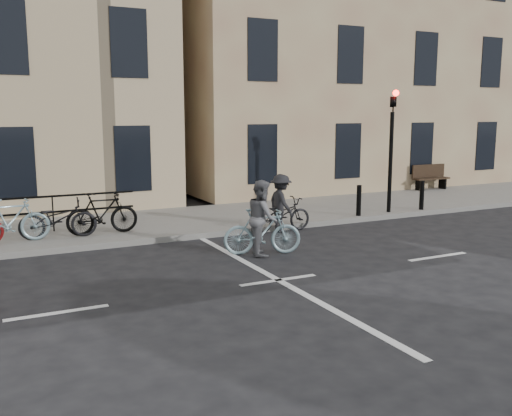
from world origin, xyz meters
name	(u,v)px	position (x,y,z in m)	size (l,w,h in m)	color
ground	(278,280)	(0.00, 0.00, 0.00)	(120.00, 120.00, 0.00)	black
sidewalk	(25,236)	(-4.00, 6.00, 0.07)	(46.00, 4.00, 0.15)	slate
building_east	(317,43)	(9.00, 13.00, 6.15)	(14.00, 10.00, 12.00)	#A28161
traffic_light	(392,136)	(6.20, 4.34, 2.45)	(0.18, 0.30, 3.90)	black
bollard_east	(359,200)	(5.00, 4.25, 0.60)	(0.14, 0.14, 0.90)	black
bollard_west	(422,195)	(7.40, 4.25, 0.60)	(0.14, 0.14, 0.90)	black
bench	(430,176)	(11.00, 7.73, 0.67)	(1.60, 0.41, 0.97)	black
cyclist_grey	(262,225)	(0.64, 1.93, 0.68)	(1.80, 1.03, 1.68)	#86A6AF
cyclist_dark	(281,209)	(2.21, 3.90, 0.61)	(1.73, 1.00, 1.54)	black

